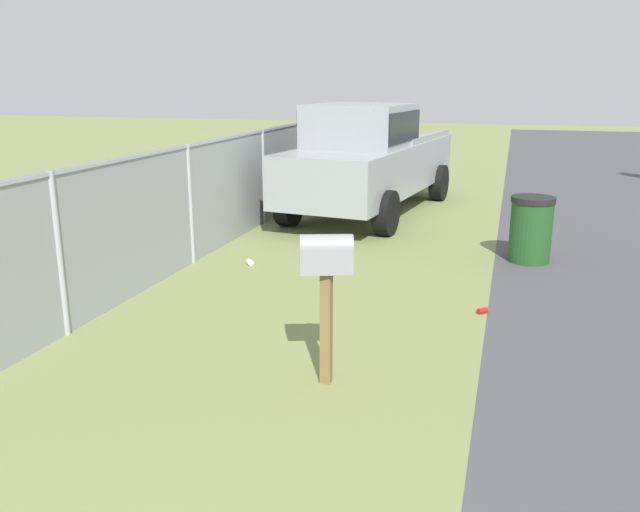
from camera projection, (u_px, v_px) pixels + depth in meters
mailbox at (326, 267)px, 5.35m from camera, size 0.33×0.47×1.31m
pickup_truck at (368, 156)px, 12.36m from camera, size 5.61×2.62×2.09m
trash_bin at (531, 229)px, 9.20m from camera, size 0.61×0.61×0.94m
fence_section at (231, 185)px, 10.31m from camera, size 19.61×0.07×1.68m
litter_can_midfield_b at (482, 311)px, 7.25m from camera, size 0.13×0.13×0.07m
litter_cup_far_scatter at (250, 262)px, 9.13m from camera, size 0.13×0.13×0.08m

